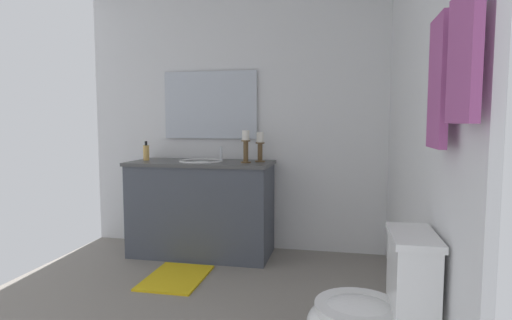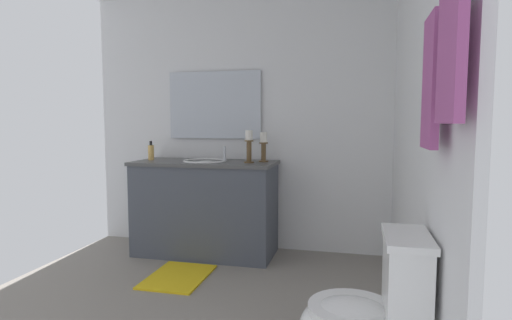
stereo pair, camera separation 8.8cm
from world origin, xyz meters
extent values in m
cube|color=gray|center=(0.00, 0.00, -0.01)|extent=(2.59, 2.92, 0.02)
cube|color=white|center=(0.00, 1.46, 1.23)|extent=(2.59, 0.04, 2.45)
cube|color=white|center=(-1.30, 0.00, 1.23)|extent=(0.04, 2.92, 2.45)
cube|color=#474C56|center=(-0.97, -0.23, 0.42)|extent=(0.55, 1.26, 0.83)
cube|color=#4C4C4C|center=(-0.97, -0.23, 0.85)|extent=(0.58, 1.29, 0.03)
sphere|color=black|center=(-1.07, -0.87, 0.46)|extent=(0.02, 0.02, 0.02)
sphere|color=black|center=(-0.87, -0.87, 0.46)|extent=(0.02, 0.02, 0.02)
ellipsoid|color=white|center=(-0.97, -0.23, 0.81)|extent=(0.38, 0.30, 0.11)
torus|color=white|center=(-0.97, -0.23, 0.87)|extent=(0.40, 0.40, 0.02)
cylinder|color=silver|center=(-0.97, -0.04, 0.93)|extent=(0.02, 0.02, 0.14)
cube|color=silver|center=(-1.25, -0.23, 1.38)|extent=(0.02, 0.92, 0.64)
cylinder|color=brown|center=(-1.05, 0.30, 0.87)|extent=(0.09, 0.09, 0.01)
cylinder|color=brown|center=(-1.05, 0.30, 0.95)|extent=(0.04, 0.04, 0.16)
cylinder|color=brown|center=(-1.05, 0.30, 1.03)|extent=(0.08, 0.08, 0.01)
cylinder|color=white|center=(-1.05, 0.30, 1.08)|extent=(0.06, 0.06, 0.09)
cylinder|color=brown|center=(-0.93, 0.20, 0.87)|extent=(0.09, 0.09, 0.01)
cylinder|color=brown|center=(-0.93, 0.20, 0.96)|extent=(0.04, 0.04, 0.19)
cylinder|color=brown|center=(-0.93, 0.20, 1.06)|extent=(0.08, 0.08, 0.01)
cylinder|color=white|center=(-0.93, 0.20, 1.11)|extent=(0.06, 0.06, 0.09)
cylinder|color=#E5B259|center=(-0.98, -0.77, 0.93)|extent=(0.06, 0.06, 0.14)
cylinder|color=black|center=(-0.98, -0.77, 1.02)|extent=(0.02, 0.02, 0.04)
cylinder|color=white|center=(0.78, 1.11, 0.40)|extent=(0.39, 0.39, 0.03)
cube|color=white|center=(0.78, 1.33, 0.56)|extent=(0.36, 0.17, 0.32)
cube|color=white|center=(0.78, 1.33, 0.73)|extent=(0.38, 0.19, 0.03)
cylinder|color=silver|center=(1.05, 1.40, 1.60)|extent=(0.66, 0.02, 0.02)
cube|color=#A54C8C|center=(0.89, 1.38, 1.37)|extent=(0.23, 0.03, 0.50)
cube|color=#A54C8C|center=(1.21, 1.38, 1.42)|extent=(0.28, 0.03, 0.40)
cube|color=yellow|center=(-0.35, -0.23, 0.01)|extent=(0.60, 0.44, 0.02)
camera|label=1|loc=(2.59, 1.02, 1.22)|focal=28.98mm
camera|label=2|loc=(2.57, 1.11, 1.22)|focal=28.98mm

